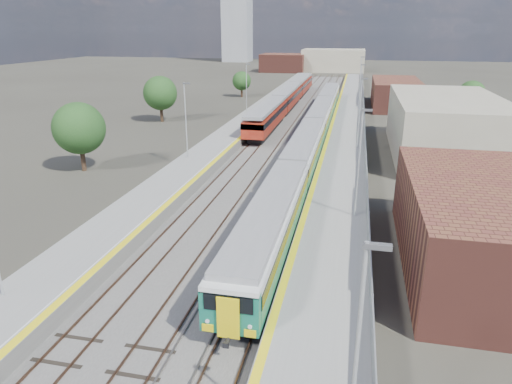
% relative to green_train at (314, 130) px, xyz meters
% --- Properties ---
extents(ground, '(320.00, 320.00, 0.00)m').
position_rel_green_train_xyz_m(ground, '(-1.50, 5.10, -2.09)').
color(ground, '#47443A').
rests_on(ground, ground).
extents(ballast_bed, '(10.50, 155.00, 0.06)m').
position_rel_green_train_xyz_m(ballast_bed, '(-3.75, 7.60, -2.06)').
color(ballast_bed, '#565451').
rests_on(ballast_bed, ground).
extents(tracks, '(8.96, 160.00, 0.17)m').
position_rel_green_train_xyz_m(tracks, '(-3.15, 9.28, -1.98)').
color(tracks, '#4C3323').
rests_on(tracks, ground).
extents(platform_right, '(4.70, 155.00, 8.52)m').
position_rel_green_train_xyz_m(platform_right, '(3.78, 7.59, -1.55)').
color(platform_right, slate).
rests_on(platform_right, ground).
extents(platform_left, '(4.30, 155.00, 8.52)m').
position_rel_green_train_xyz_m(platform_left, '(-10.55, 7.59, -1.57)').
color(platform_left, slate).
rests_on(platform_left, ground).
extents(buildings, '(72.00, 185.50, 40.00)m').
position_rel_green_train_xyz_m(buildings, '(-19.62, 93.70, 8.62)').
color(buildings, brown).
rests_on(buildings, ground).
extents(green_train, '(2.69, 75.09, 2.97)m').
position_rel_green_train_xyz_m(green_train, '(0.00, 0.00, 0.00)').
color(green_train, black).
rests_on(green_train, ground).
extents(red_train, '(2.83, 57.31, 3.57)m').
position_rel_green_train_xyz_m(red_train, '(-7.00, 26.72, 0.02)').
color(red_train, black).
rests_on(red_train, ground).
extents(tree_a, '(5.02, 5.02, 6.80)m').
position_rel_green_train_xyz_m(tree_a, '(-21.41, -14.25, 2.19)').
color(tree_a, '#382619').
rests_on(tree_a, ground).
extents(tree_b, '(5.03, 5.03, 6.82)m').
position_rel_green_train_xyz_m(tree_b, '(-24.04, 11.23, 2.20)').
color(tree_b, '#382619').
rests_on(tree_b, ground).
extents(tree_c, '(3.83, 3.83, 5.19)m').
position_rel_green_train_xyz_m(tree_c, '(-18.55, 39.68, 1.17)').
color(tree_c, '#382619').
rests_on(tree_c, ground).
extents(tree_d, '(4.19, 4.19, 5.68)m').
position_rel_green_train_xyz_m(tree_d, '(22.54, 25.84, 1.48)').
color(tree_d, '#382619').
rests_on(tree_d, ground).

